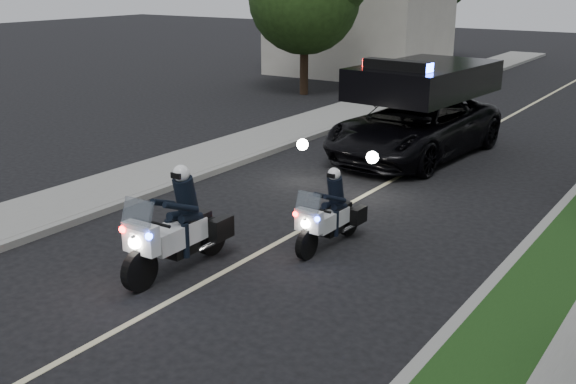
% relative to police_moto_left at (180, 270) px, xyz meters
% --- Properties ---
extents(ground, '(120.00, 120.00, 0.00)m').
position_rel_police_moto_left_xyz_m(ground, '(0.69, -2.19, 0.00)').
color(ground, black).
rests_on(ground, ground).
extents(curb_right, '(0.20, 60.00, 0.15)m').
position_rel_police_moto_left_xyz_m(curb_right, '(4.79, 7.81, 0.07)').
color(curb_right, gray).
rests_on(curb_right, ground).
extents(curb_left, '(0.20, 60.00, 0.15)m').
position_rel_police_moto_left_xyz_m(curb_left, '(-3.41, 7.81, 0.07)').
color(curb_left, gray).
rests_on(curb_left, ground).
extents(sidewalk_left, '(2.00, 60.00, 0.16)m').
position_rel_police_moto_left_xyz_m(sidewalk_left, '(-4.51, 7.81, 0.08)').
color(sidewalk_left, gray).
rests_on(sidewalk_left, ground).
extents(building_far, '(8.00, 6.00, 7.00)m').
position_rel_police_moto_left_xyz_m(building_far, '(-9.31, 23.81, 3.50)').
color(building_far, '#A8A396').
rests_on(building_far, ground).
extents(lane_marking, '(0.12, 50.00, 0.01)m').
position_rel_police_moto_left_xyz_m(lane_marking, '(0.69, 7.81, 0.00)').
color(lane_marking, '#BFB78C').
rests_on(lane_marking, ground).
extents(police_moto_left, '(0.81, 2.23, 1.89)m').
position_rel_police_moto_left_xyz_m(police_moto_left, '(0.00, 0.00, 0.00)').
color(police_moto_left, silver).
rests_on(police_moto_left, ground).
extents(police_moto_right, '(0.68, 1.82, 1.53)m').
position_rel_police_moto_left_xyz_m(police_moto_right, '(1.59, 2.44, 0.00)').
color(police_moto_right, silver).
rests_on(police_moto_right, ground).
extents(police_suv, '(3.37, 6.43, 3.03)m').
position_rel_police_moto_left_xyz_m(police_suv, '(0.13, 9.62, 0.00)').
color(police_suv, black).
rests_on(police_suv, ground).
extents(bicycle, '(0.83, 1.86, 0.94)m').
position_rel_police_moto_left_xyz_m(bicycle, '(-2.54, 16.17, 0.00)').
color(bicycle, black).
rests_on(bicycle, ground).
extents(cyclist, '(0.56, 0.38, 1.53)m').
position_rel_police_moto_left_xyz_m(cyclist, '(-2.54, 16.17, 0.00)').
color(cyclist, black).
rests_on(cyclist, ground).
extents(tree_left_near, '(5.14, 5.14, 7.82)m').
position_rel_police_moto_left_xyz_m(tree_left_near, '(-8.20, 16.88, 0.00)').
color(tree_left_near, '#244416').
rests_on(tree_left_near, ground).
extents(tree_left_far, '(8.49, 8.49, 11.60)m').
position_rel_police_moto_left_xyz_m(tree_left_far, '(-8.75, 29.50, 0.00)').
color(tree_left_far, '#163510').
rests_on(tree_left_far, ground).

